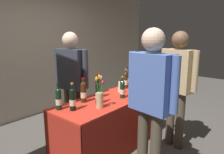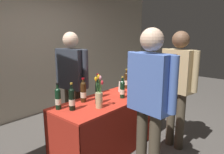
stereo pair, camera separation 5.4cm
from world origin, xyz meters
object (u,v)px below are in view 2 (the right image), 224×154
(tasting_table, at_px, (112,113))
(wine_glass_near_vendor, at_px, (139,87))
(display_bottle_0, at_px, (148,81))
(vendor_presenter, at_px, (72,77))
(wine_glass_mid, at_px, (134,88))
(flower_vase, at_px, (99,97))
(taster_foreground_right, at_px, (150,94))
(featured_wine_bottle, at_px, (98,93))

(tasting_table, xyz_separation_m, wine_glass_near_vendor, (0.43, -0.17, 0.34))
(display_bottle_0, height_order, vendor_presenter, vendor_presenter)
(wine_glass_near_vendor, xyz_separation_m, wine_glass_mid, (-0.09, 0.03, -0.00))
(flower_vase, distance_m, vendor_presenter, 0.76)
(wine_glass_near_vendor, distance_m, taster_foreground_right, 0.99)
(taster_foreground_right, bearing_deg, vendor_presenter, 4.41)
(wine_glass_near_vendor, xyz_separation_m, taster_foreground_right, (-0.75, -0.62, 0.18))
(wine_glass_near_vendor, bearing_deg, tasting_table, 159.05)
(featured_wine_bottle, distance_m, wine_glass_mid, 0.65)
(featured_wine_bottle, xyz_separation_m, wine_glass_near_vendor, (0.73, -0.15, -0.04))
(tasting_table, height_order, flower_vase, flower_vase)
(display_bottle_0, height_order, flower_vase, flower_vase)
(featured_wine_bottle, bearing_deg, display_bottle_0, -4.95)
(wine_glass_near_vendor, bearing_deg, display_bottle_0, 9.26)
(display_bottle_0, xyz_separation_m, taster_foreground_right, (-1.08, -0.68, 0.15))
(flower_vase, xyz_separation_m, vendor_presenter, (0.18, 0.73, 0.12))
(vendor_presenter, xyz_separation_m, taster_foreground_right, (-0.09, -1.38, 0.02))
(tasting_table, bearing_deg, wine_glass_mid, -21.50)
(display_bottle_0, distance_m, taster_foreground_right, 1.28)
(wine_glass_near_vendor, bearing_deg, featured_wine_bottle, 168.64)
(tasting_table, relative_size, wine_glass_near_vendor, 11.97)
(featured_wine_bottle, height_order, display_bottle_0, featured_wine_bottle)
(taster_foreground_right, bearing_deg, display_bottle_0, -49.84)
(wine_glass_mid, xyz_separation_m, vendor_presenter, (-0.56, 0.72, 0.16))
(vendor_presenter, bearing_deg, wine_glass_mid, 30.19)
(wine_glass_mid, bearing_deg, featured_wine_bottle, 169.80)
(display_bottle_0, relative_size, flower_vase, 0.75)
(display_bottle_0, bearing_deg, wine_glass_mid, -177.02)
(tasting_table, height_order, display_bottle_0, display_bottle_0)
(taster_foreground_right, bearing_deg, featured_wine_bottle, 6.88)
(display_bottle_0, xyz_separation_m, vendor_presenter, (-0.99, 0.70, 0.12))
(display_bottle_0, relative_size, vendor_presenter, 0.19)
(featured_wine_bottle, distance_m, flower_vase, 0.16)
(display_bottle_0, distance_m, vendor_presenter, 1.22)
(wine_glass_mid, relative_size, taster_foreground_right, 0.08)
(featured_wine_bottle, relative_size, wine_glass_near_vendor, 2.32)
(featured_wine_bottle, bearing_deg, wine_glass_mid, -10.20)
(display_bottle_0, bearing_deg, tasting_table, 171.77)
(tasting_table, xyz_separation_m, wine_glass_mid, (0.34, -0.13, 0.33))
(wine_glass_near_vendor, bearing_deg, wine_glass_mid, 161.08)
(tasting_table, xyz_separation_m, vendor_presenter, (-0.23, 0.59, 0.49))
(featured_wine_bottle, height_order, taster_foreground_right, taster_foreground_right)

